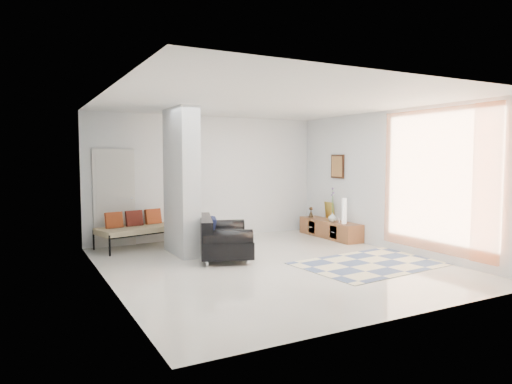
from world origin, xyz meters
TOP-DOWN VIEW (x-y plane):
  - floor at (0.00, 0.00)m, footprint 6.00×6.00m
  - ceiling at (0.00, 0.00)m, footprint 6.00×6.00m
  - wall_back at (0.00, 3.00)m, footprint 6.00×0.00m
  - wall_front at (0.00, -3.00)m, footprint 6.00×0.00m
  - wall_left at (-2.75, 0.00)m, footprint 0.00×6.00m
  - wall_right at (2.75, 0.00)m, footprint 0.00×6.00m
  - partition_column at (-1.10, 1.60)m, footprint 0.35×1.20m
  - hallway_door at (-2.10, 2.96)m, footprint 0.85×0.06m
  - curtain at (2.67, -1.15)m, footprint 0.00×2.55m
  - wall_art at (2.72, 1.70)m, footprint 0.04×0.45m
  - media_console at (2.52, 1.70)m, footprint 0.45×1.87m
  - loveseat at (-0.56, 0.92)m, footprint 1.36×1.75m
  - daybed at (-1.59, 2.62)m, footprint 2.03×1.22m
  - area_rug at (1.56, -0.77)m, footprint 2.69×1.93m
  - cylinder_lamp at (2.50, 1.16)m, footprint 0.10×0.10m
  - bronze_figurine at (2.47, 2.40)m, footprint 0.13×0.13m
  - vase at (2.47, 1.55)m, footprint 0.20×0.20m

SIDE VIEW (x-z plane):
  - floor at x=0.00m, z-range 0.00..0.00m
  - area_rug at x=1.56m, z-range 0.00..0.01m
  - media_console at x=2.52m, z-range -0.20..0.60m
  - loveseat at x=-0.56m, z-range -0.02..0.74m
  - daybed at x=-1.59m, z-range 0.03..0.80m
  - vase at x=2.47m, z-range 0.40..0.60m
  - bronze_figurine at x=2.47m, z-range 0.40..0.65m
  - cylinder_lamp at x=2.50m, z-range 0.40..0.96m
  - hallway_door at x=-2.10m, z-range 0.00..2.04m
  - partition_column at x=-1.10m, z-range 0.00..2.80m
  - wall_back at x=0.00m, z-range -1.60..4.40m
  - wall_front at x=0.00m, z-range -1.60..4.40m
  - wall_left at x=-2.75m, z-range -1.60..4.40m
  - wall_right at x=2.75m, z-range -1.60..4.40m
  - curtain at x=2.67m, z-range 0.17..2.72m
  - wall_art at x=2.72m, z-range 1.38..1.92m
  - ceiling at x=0.00m, z-range 2.80..2.80m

